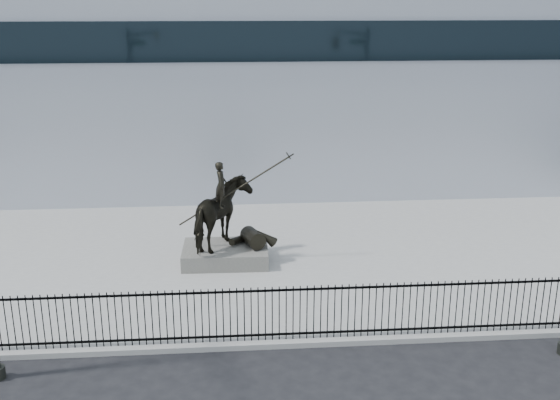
{
  "coord_description": "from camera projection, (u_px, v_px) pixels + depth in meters",
  "views": [
    {
      "loc": [
        -1.41,
        -13.93,
        8.66
      ],
      "look_at": [
        0.2,
        6.0,
        2.48
      ],
      "focal_mm": 42.0,
      "sensor_mm": 36.0,
      "label": 1
    }
  ],
  "objects": [
    {
      "name": "statue_plinth",
      "position": [
        226.0,
        254.0,
        22.02
      ],
      "size": [
        2.88,
        2.02,
        0.53
      ],
      "primitive_type": "cube",
      "rotation": [
        0.0,
        0.0,
        -0.02
      ],
      "color": "#51504A",
      "rests_on": "plaza"
    },
    {
      "name": "ground",
      "position": [
        291.0,
        370.0,
        15.93
      ],
      "size": [
        120.0,
        120.0,
        0.0
      ],
      "primitive_type": "plane",
      "color": "black",
      "rests_on": "ground"
    },
    {
      "name": "equestrian_statue",
      "position": [
        226.0,
        215.0,
        21.62
      ],
      "size": [
        3.64,
        2.29,
        3.08
      ],
      "rotation": [
        0.0,
        0.0,
        -0.02
      ],
      "color": "black",
      "rests_on": "statue_plinth"
    },
    {
      "name": "building",
      "position": [
        254.0,
        83.0,
        33.65
      ],
      "size": [
        44.0,
        14.0,
        9.0
      ],
      "primitive_type": "cube",
      "color": "#B2B7C2",
      "rests_on": "ground"
    },
    {
      "name": "picket_fence",
      "position": [
        287.0,
        313.0,
        16.85
      ],
      "size": [
        22.1,
        0.1,
        1.5
      ],
      "color": "black",
      "rests_on": "plaza"
    },
    {
      "name": "plaza",
      "position": [
        272.0,
        258.0,
        22.57
      ],
      "size": [
        30.0,
        12.0,
        0.15
      ],
      "primitive_type": "cube",
      "color": "gray",
      "rests_on": "ground"
    }
  ]
}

